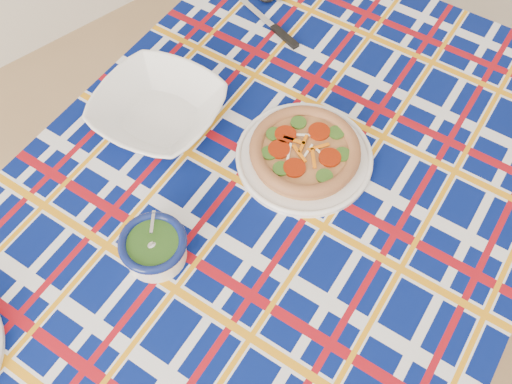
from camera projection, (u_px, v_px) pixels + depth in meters
dining_table at (253, 239)px, 1.13m from camera, size 1.72×1.35×0.71m
tablecloth at (253, 234)px, 1.11m from camera, size 1.76×1.39×0.10m
main_focaccia_plate at (305, 151)px, 1.12m from camera, size 0.32×0.32×0.05m
pesto_bowl at (154, 247)px, 1.00m from camera, size 0.15×0.15×0.07m
serving_bowl at (158, 110)px, 1.16m from camera, size 0.33×0.33×0.06m
table_knife at (259, 14)px, 1.35m from camera, size 0.02×0.22×0.01m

